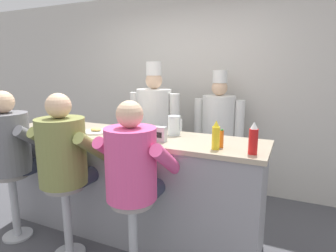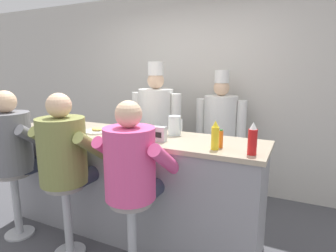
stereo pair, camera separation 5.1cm
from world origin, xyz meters
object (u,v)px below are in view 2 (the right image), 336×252
(mustard_bottle_yellow, at_px, (215,136))
(cook_in_whites_far, at_px, (220,129))
(water_pitcher_clear, at_px, (175,125))
(cook_in_whites_near, at_px, (156,125))
(coffee_mug_white, at_px, (145,130))
(ketchup_bottle_red, at_px, (252,140))
(diner_seated_olive, at_px, (66,155))
(cereal_bowl, at_px, (50,122))
(breakfast_plate, at_px, (97,131))
(napkin_dispenser_chrome, at_px, (159,134))
(hot_sauce_bottle_orange, at_px, (221,139))
(diner_seated_grey, at_px, (13,146))
(diner_seated_pink, at_px, (132,168))

(mustard_bottle_yellow, xyz_separation_m, cook_in_whites_far, (-0.33, 1.38, -0.24))
(water_pitcher_clear, height_order, cook_in_whites_near, cook_in_whites_near)
(mustard_bottle_yellow, xyz_separation_m, coffee_mug_white, (-0.75, 0.21, -0.06))
(ketchup_bottle_red, relative_size, cook_in_whites_near, 0.14)
(water_pitcher_clear, distance_m, coffee_mug_white, 0.29)
(diner_seated_olive, bearing_deg, cook_in_whites_far, 62.47)
(cereal_bowl, xyz_separation_m, coffee_mug_white, (1.24, 0.01, 0.02))
(cereal_bowl, bearing_deg, ketchup_bottle_red, -5.22)
(coffee_mug_white, bearing_deg, cook_in_whites_far, 70.01)
(breakfast_plate, distance_m, napkin_dispenser_chrome, 0.73)
(mustard_bottle_yellow, xyz_separation_m, breakfast_plate, (-1.23, 0.09, -0.09))
(hot_sauce_bottle_orange, distance_m, napkin_dispenser_chrome, 0.54)
(hot_sauce_bottle_orange, bearing_deg, diner_seated_olive, -162.05)
(coffee_mug_white, distance_m, diner_seated_olive, 0.74)
(coffee_mug_white, bearing_deg, cook_in_whites_near, 110.99)
(ketchup_bottle_red, bearing_deg, coffee_mug_white, 167.94)
(coffee_mug_white, bearing_deg, water_pitcher_clear, 22.36)
(breakfast_plate, bearing_deg, diner_seated_grey, -147.64)
(hot_sauce_bottle_orange, xyz_separation_m, napkin_dispenser_chrome, (-0.54, -0.03, -0.01))
(cook_in_whites_far, bearing_deg, cook_in_whites_near, -156.18)
(napkin_dispenser_chrome, distance_m, cook_in_whites_near, 1.17)
(mustard_bottle_yellow, height_order, cereal_bowl, mustard_bottle_yellow)
(napkin_dispenser_chrome, bearing_deg, diner_seated_olive, -152.12)
(mustard_bottle_yellow, relative_size, cereal_bowl, 1.59)
(mustard_bottle_yellow, relative_size, diner_seated_olive, 0.16)
(coffee_mug_white, relative_size, diner_seated_pink, 0.10)
(breakfast_plate, height_order, diner_seated_grey, diner_seated_grey)
(hot_sauce_bottle_orange, relative_size, diner_seated_grey, 0.10)
(coffee_mug_white, xyz_separation_m, diner_seated_pink, (0.21, -0.55, -0.17))
(ketchup_bottle_red, distance_m, breakfast_plate, 1.52)
(cook_in_whites_far, bearing_deg, coffee_mug_white, -109.99)
(diner_seated_pink, bearing_deg, napkin_dispenser_chrome, 84.70)
(diner_seated_pink, distance_m, cook_in_whites_far, 1.74)
(mustard_bottle_yellow, bearing_deg, breakfast_plate, 175.98)
(ketchup_bottle_red, bearing_deg, diner_seated_pink, -158.16)
(water_pitcher_clear, height_order, cereal_bowl, water_pitcher_clear)
(hot_sauce_bottle_orange, distance_m, diner_seated_grey, 1.99)
(ketchup_bottle_red, bearing_deg, diner_seated_grey, -171.45)
(breakfast_plate, relative_size, napkin_dispenser_chrome, 1.98)
(cereal_bowl, distance_m, coffee_mug_white, 1.24)
(napkin_dispenser_chrome, xyz_separation_m, diner_seated_grey, (-1.40, -0.38, -0.18))
(coffee_mug_white, height_order, diner_seated_grey, diner_seated_grey)
(ketchup_bottle_red, relative_size, cereal_bowl, 1.69)
(water_pitcher_clear, xyz_separation_m, cook_in_whites_near, (-0.59, 0.73, -0.17))
(diner_seated_olive, height_order, cook_in_whites_near, cook_in_whites_near)
(hot_sauce_bottle_orange, relative_size, diner_seated_olive, 0.10)
(breakfast_plate, relative_size, cook_in_whites_far, 0.16)
(water_pitcher_clear, distance_m, napkin_dispenser_chrome, 0.28)
(mustard_bottle_yellow, height_order, water_pitcher_clear, mustard_bottle_yellow)
(diner_seated_pink, relative_size, cook_in_whites_near, 0.82)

